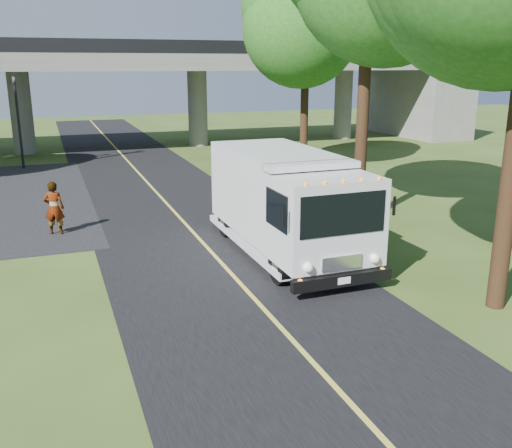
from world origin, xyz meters
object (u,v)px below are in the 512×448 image
traffic_signal (18,112)px  tree_right_far (311,16)px  step_van (286,200)px  pedestrian (54,208)px

traffic_signal → tree_right_far: bearing=-22.1°
tree_right_far → step_van: size_ratio=1.44×
traffic_signal → pedestrian: 14.86m
traffic_signal → tree_right_far: (15.21, -6.16, 5.10)m
traffic_signal → pedestrian: size_ratio=2.72×
traffic_signal → tree_right_far: 17.18m
step_van → pedestrian: 8.33m
tree_right_far → pedestrian: 17.78m
pedestrian → tree_right_far: bearing=-134.2°
traffic_signal → tree_right_far: size_ratio=0.47×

